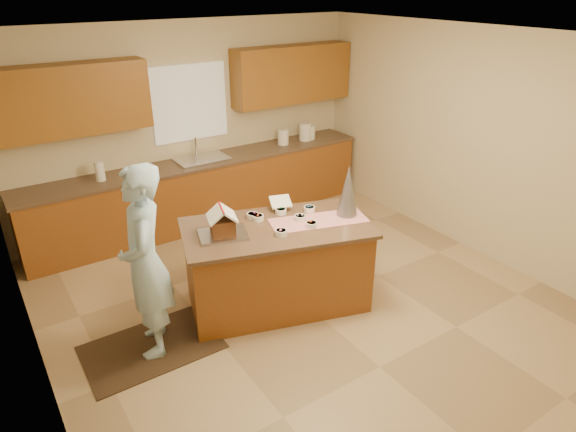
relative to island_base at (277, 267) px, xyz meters
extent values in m
plane|color=tan|center=(0.23, -0.21, -0.44)|extent=(5.50, 5.50, 0.00)
plane|color=silver|center=(0.23, -0.21, 2.26)|extent=(5.50, 5.50, 0.00)
plane|color=beige|center=(0.23, 2.54, 0.91)|extent=(5.50, 5.50, 0.00)
plane|color=beige|center=(-2.27, -0.21, 0.91)|extent=(5.50, 5.50, 0.00)
plane|color=beige|center=(2.73, -0.21, 0.91)|extent=(5.50, 5.50, 0.00)
plane|color=gray|center=(-2.25, -1.01, 0.81)|extent=(0.00, 2.50, 2.50)
cube|color=white|center=(0.23, 2.51, 1.21)|extent=(1.05, 0.03, 1.00)
cube|color=brown|center=(0.23, 2.24, 0.00)|extent=(4.80, 0.60, 0.88)
cube|color=brown|center=(0.23, 2.24, 0.46)|extent=(4.85, 0.63, 0.04)
cube|color=brown|center=(-1.32, 2.36, 1.46)|extent=(1.85, 0.35, 0.80)
cube|color=brown|center=(1.78, 2.36, 1.46)|extent=(1.85, 0.35, 0.80)
cube|color=silver|center=(0.23, 2.24, 0.45)|extent=(0.70, 0.45, 0.12)
cylinder|color=silver|center=(0.23, 2.42, 0.62)|extent=(0.03, 0.03, 0.28)
cube|color=brown|center=(0.00, 0.00, 0.00)|extent=(1.97, 1.38, 0.87)
cube|color=brown|center=(0.00, 0.00, 0.46)|extent=(2.07, 1.48, 0.04)
cube|color=red|center=(0.43, -0.13, 0.48)|extent=(1.06, 0.64, 0.01)
cube|color=silver|center=(-0.54, 0.11, 0.49)|extent=(0.54, 0.46, 0.02)
cube|color=white|center=(0.25, 0.32, 0.57)|extent=(0.26, 0.23, 0.09)
cone|color=#A9AAB5|center=(0.76, -0.18, 0.75)|extent=(0.27, 0.27, 0.55)
cube|color=black|center=(-1.38, 0.04, -0.43)|extent=(1.22, 0.80, 0.01)
imported|color=#ADD6F5|center=(-1.33, 0.04, 0.48)|extent=(0.62, 0.76, 1.80)
cylinder|color=white|center=(1.54, 2.24, 0.59)|extent=(0.16, 0.16, 0.22)
cylinder|color=white|center=(1.94, 2.24, 0.61)|extent=(0.18, 0.18, 0.26)
cylinder|color=white|center=(2.04, 2.24, 0.58)|extent=(0.14, 0.14, 0.20)
cylinder|color=white|center=(-1.12, 2.24, 0.60)|extent=(0.11, 0.11, 0.24)
cube|color=#562516|center=(-0.54, 0.11, 0.58)|extent=(0.28, 0.29, 0.16)
cube|color=white|center=(-0.60, 0.13, 0.72)|extent=(0.22, 0.31, 0.13)
cube|color=white|center=(-0.48, 0.10, 0.72)|extent=(0.22, 0.31, 0.13)
cylinder|color=red|center=(-0.54, 0.11, 0.77)|extent=(0.10, 0.27, 0.02)
cylinder|color=#D75425|center=(0.28, -0.21, 0.50)|extent=(0.12, 0.12, 0.05)
cylinder|color=silver|center=(0.28, -0.02, 0.50)|extent=(0.12, 0.12, 0.05)
cylinder|color=#8E2F70|center=(-0.11, 0.29, 0.50)|extent=(0.12, 0.12, 0.05)
cylinder|color=#249D66|center=(0.20, 0.23, 0.50)|extent=(0.12, 0.12, 0.05)
cylinder|color=#3072B6|center=(0.48, 0.10, 0.50)|extent=(0.12, 0.12, 0.05)
cylinder|color=#C84523|center=(-0.08, 0.22, 0.50)|extent=(0.12, 0.12, 0.05)
cylinder|color=#FF78C7|center=(-0.06, -0.18, 0.50)|extent=(0.12, 0.12, 0.05)
camera|label=1|loc=(-2.39, -3.80, 2.72)|focal=31.33mm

